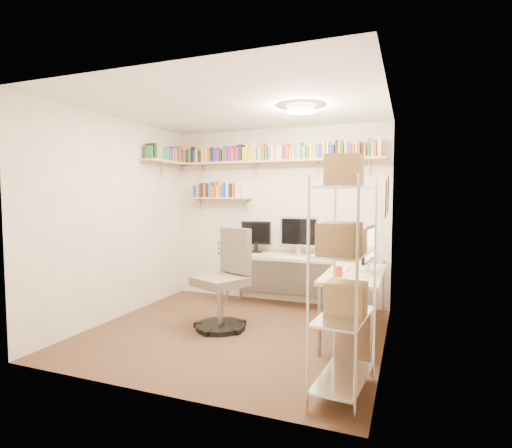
% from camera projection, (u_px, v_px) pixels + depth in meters
% --- Properties ---
extents(ground, '(3.20, 3.20, 0.00)m').
position_uv_depth(ground, '(234.00, 332.00, 4.49)').
color(ground, '#422F1C').
rests_on(ground, ground).
extents(room_shell, '(3.24, 3.04, 2.52)m').
position_uv_depth(room_shell, '(234.00, 195.00, 4.38)').
color(room_shell, beige).
rests_on(room_shell, ground).
extents(wall_shelves, '(3.12, 1.09, 0.79)m').
position_uv_depth(wall_shelves, '(244.00, 162.00, 5.71)').
color(wall_shelves, tan).
rests_on(wall_shelves, ground).
extents(corner_desk, '(2.22, 1.83, 1.25)m').
position_uv_depth(corner_desk, '(298.00, 260.00, 5.15)').
color(corner_desk, beige).
rests_on(corner_desk, ground).
extents(office_chair, '(0.68, 0.68, 1.16)m').
position_uv_depth(office_chair, '(225.00, 286.00, 4.62)').
color(office_chair, black).
rests_on(office_chair, ground).
extents(wire_rack, '(0.42, 0.76, 1.83)m').
position_uv_depth(wire_rack, '(344.00, 251.00, 2.99)').
color(wire_rack, silver).
rests_on(wire_rack, ground).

